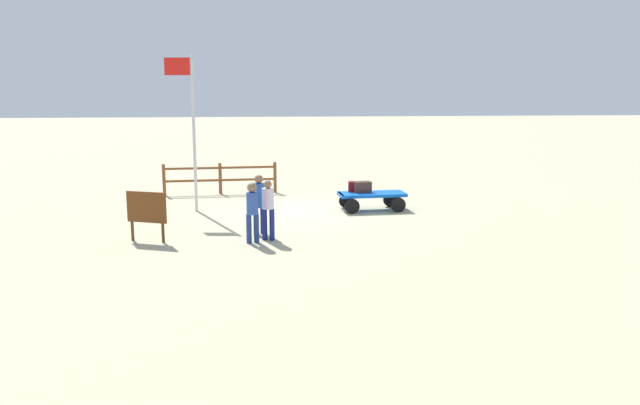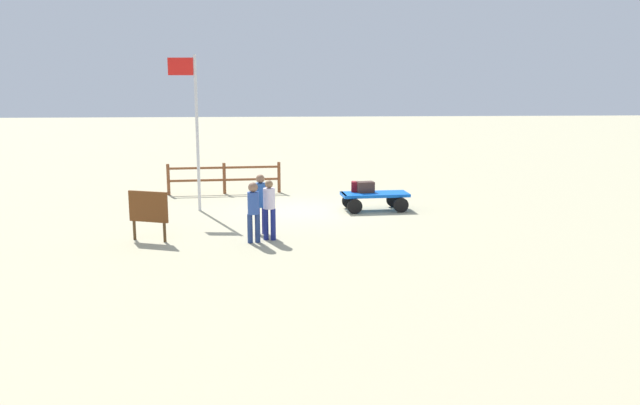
# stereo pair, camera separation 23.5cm
# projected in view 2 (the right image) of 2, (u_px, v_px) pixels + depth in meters

# --- Properties ---
(ground_plane) EXTENTS (120.00, 120.00, 0.00)m
(ground_plane) POSITION_uv_depth(u_px,v_px,m) (304.00, 211.00, 21.29)
(ground_plane) COLOR #B9B08B
(luggage_cart) EXTENTS (2.26, 1.22, 0.59)m
(luggage_cart) POSITION_uv_depth(u_px,v_px,m) (374.00, 197.00, 21.25)
(luggage_cart) COLOR blue
(luggage_cart) RESTS_ON ground
(suitcase_maroon) EXTENTS (0.62, 0.38, 0.34)m
(suitcase_maroon) POSITION_uv_depth(u_px,v_px,m) (360.00, 187.00, 21.43)
(suitcase_maroon) COLOR maroon
(suitcase_maroon) RESTS_ON luggage_cart
(suitcase_tan) EXTENTS (0.60, 0.44, 0.36)m
(suitcase_tan) POSITION_uv_depth(u_px,v_px,m) (365.00, 187.00, 21.30)
(suitcase_tan) COLOR #442B23
(suitcase_tan) RESTS_ON luggage_cart
(worker_lead) EXTENTS (0.41, 0.41, 1.68)m
(worker_lead) POSITION_uv_depth(u_px,v_px,m) (261.00, 200.00, 17.81)
(worker_lead) COLOR navy
(worker_lead) RESTS_ON ground
(worker_trailing) EXTENTS (0.38, 0.38, 1.63)m
(worker_trailing) POSITION_uv_depth(u_px,v_px,m) (269.00, 206.00, 17.15)
(worker_trailing) COLOR navy
(worker_trailing) RESTS_ON ground
(worker_supervisor) EXTENTS (0.35, 0.35, 1.62)m
(worker_supervisor) POSITION_uv_depth(u_px,v_px,m) (253.00, 208.00, 16.84)
(worker_supervisor) COLOR navy
(worker_supervisor) RESTS_ON ground
(flagpole) EXTENTS (0.91, 0.11, 5.06)m
(flagpole) POSITION_uv_depth(u_px,v_px,m) (194.00, 120.00, 20.72)
(flagpole) COLOR silver
(flagpole) RESTS_ON ground
(signboard) EXTENTS (1.09, 0.46, 1.34)m
(signboard) POSITION_uv_depth(u_px,v_px,m) (148.00, 209.00, 17.05)
(signboard) COLOR #4C3319
(signboard) RESTS_ON ground
(wooden_fence) EXTENTS (4.28, 0.42, 1.18)m
(wooden_fence) POSITION_uv_depth(u_px,v_px,m) (224.00, 176.00, 24.42)
(wooden_fence) COLOR brown
(wooden_fence) RESTS_ON ground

